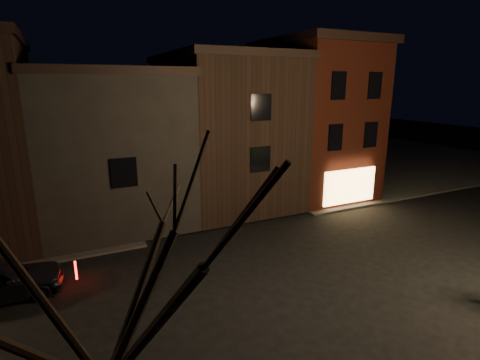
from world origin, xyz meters
name	(u,v)px	position (x,y,z in m)	size (l,w,h in m)	color
ground	(290,270)	(0.00, 0.00, 0.00)	(120.00, 120.00, 0.00)	black
sidewalk_far_right	(342,154)	(20.00, 20.00, 0.06)	(30.00, 30.00, 0.12)	#2D2B28
corner_building	(314,118)	(8.00, 9.47, 5.40)	(6.50, 8.50, 10.50)	#3F140B
row_building_a	(224,129)	(1.50, 10.50, 4.83)	(7.30, 10.30, 9.40)	black
row_building_b	(109,144)	(-5.75, 10.50, 4.33)	(7.80, 10.30, 8.40)	black
bare_tree_left	(92,256)	(-8.00, -7.00, 5.43)	(5.60, 5.60, 7.50)	black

